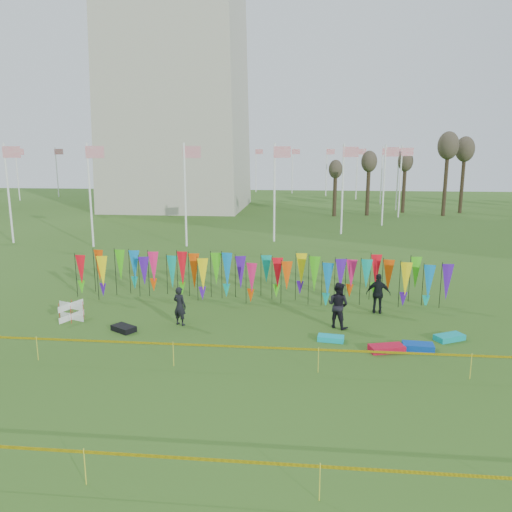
# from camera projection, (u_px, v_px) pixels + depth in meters

# --- Properties ---
(ground) EXTENTS (160.00, 160.00, 0.00)m
(ground) POSITION_uv_depth(u_px,v_px,m) (232.00, 355.00, 18.38)
(ground) COLOR #2E5217
(ground) RESTS_ON ground
(flagpole_ring) EXTENTS (57.40, 56.16, 8.00)m
(flagpole_ring) POSITION_uv_depth(u_px,v_px,m) (180.00, 177.00, 65.68)
(flagpole_ring) COLOR white
(flagpole_ring) RESTS_ON ground
(banner_row) EXTENTS (18.64, 0.64, 2.27)m
(banner_row) POSITION_uv_depth(u_px,v_px,m) (258.00, 273.00, 24.91)
(banner_row) COLOR black
(banner_row) RESTS_ON ground
(caution_tape_near) EXTENTS (26.00, 0.02, 0.90)m
(caution_tape_near) POSITION_uv_depth(u_px,v_px,m) (220.00, 347.00, 17.09)
(caution_tape_near) COLOR #FFDA05
(caution_tape_near) RESTS_ON ground
(caution_tape_far) EXTENTS (26.00, 0.02, 0.90)m
(caution_tape_far) POSITION_uv_depth(u_px,v_px,m) (170.00, 459.00, 10.87)
(caution_tape_far) COLOR #FFDA05
(caution_tape_far) RESTS_ON ground
(box_kite) EXTENTS (0.73, 0.73, 0.81)m
(box_kite) POSITION_uv_depth(u_px,v_px,m) (71.00, 311.00, 22.11)
(box_kite) COLOR red
(box_kite) RESTS_ON ground
(person_left) EXTENTS (0.75, 0.66, 1.70)m
(person_left) POSITION_uv_depth(u_px,v_px,m) (180.00, 306.00, 21.39)
(person_left) COLOR black
(person_left) RESTS_ON ground
(person_mid) EXTENTS (1.13, 1.01, 1.98)m
(person_mid) POSITION_uv_depth(u_px,v_px,m) (338.00, 305.00, 21.05)
(person_mid) COLOR black
(person_mid) RESTS_ON ground
(person_right) EXTENTS (1.17, 0.75, 1.87)m
(person_right) POSITION_uv_depth(u_px,v_px,m) (378.00, 294.00, 22.93)
(person_right) COLOR black
(person_right) RESTS_ON ground
(kite_bag_turquoise) EXTENTS (1.08, 0.64, 0.20)m
(kite_bag_turquoise) POSITION_uv_depth(u_px,v_px,m) (331.00, 338.00, 19.72)
(kite_bag_turquoise) COLOR #0DBCCF
(kite_bag_turquoise) RESTS_ON ground
(kite_bag_blue) EXTENTS (1.18, 0.68, 0.24)m
(kite_bag_blue) POSITION_uv_depth(u_px,v_px,m) (418.00, 347.00, 18.85)
(kite_bag_blue) COLOR #0B43B5
(kite_bag_blue) RESTS_ON ground
(kite_bag_red) EXTENTS (1.40, 0.91, 0.24)m
(kite_bag_red) POSITION_uv_depth(u_px,v_px,m) (387.00, 348.00, 18.68)
(kite_bag_red) COLOR red
(kite_bag_red) RESTS_ON ground
(kite_bag_black) EXTENTS (1.16, 1.03, 0.23)m
(kite_bag_black) POSITION_uv_depth(u_px,v_px,m) (124.00, 328.00, 20.78)
(kite_bag_black) COLOR black
(kite_bag_black) RESTS_ON ground
(kite_bag_teal) EXTENTS (1.30, 1.04, 0.22)m
(kite_bag_teal) POSITION_uv_depth(u_px,v_px,m) (449.00, 337.00, 19.80)
(kite_bag_teal) COLOR #0CA5AA
(kite_bag_teal) RESTS_ON ground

